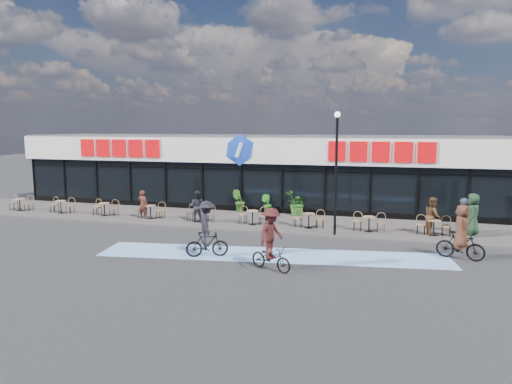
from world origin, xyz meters
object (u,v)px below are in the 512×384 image
lamp_post (336,163)px  bistro_set_0 (21,203)px  cyclist_a (207,231)px  potted_plant_right (267,204)px  patron_right (197,206)px  potted_plant_left (239,201)px  pedestrian_c (462,218)px  pedestrian_a (473,214)px  potted_plant_mid (297,203)px  patron_left (143,204)px  cyclist_b (461,237)px  pedestrian_b (433,216)px

lamp_post → bistro_set_0: 19.29m
bistro_set_0 → cyclist_a: size_ratio=0.68×
potted_plant_right → patron_right: size_ratio=0.65×
patron_right → cyclist_a: bearing=112.4°
potted_plant_left → potted_plant_right: bearing=2.3°
cyclist_a → pedestrian_c: bearing=29.3°
lamp_post → pedestrian_a: (6.19, 1.76, -2.37)m
potted_plant_mid → lamp_post: bearing=-58.3°
patron_right → patron_left: bearing=-4.9°
lamp_post → patron_right: size_ratio=3.38×
lamp_post → pedestrian_a: lamp_post is taller
lamp_post → patron_right: 7.84m
potted_plant_mid → cyclist_b: cyclist_b is taller
cyclist_b → potted_plant_right: bearing=144.4°
lamp_post → potted_plant_mid: lamp_post is taller
potted_plant_mid → pedestrian_a: size_ratio=0.69×
bistro_set_0 → patron_right: patron_right is taller
patron_right → pedestrian_c: (12.99, -0.02, 0.08)m
patron_left → pedestrian_b: (15.01, 0.35, 0.10)m
lamp_post → pedestrian_b: 5.22m
potted_plant_right → cyclist_a: bearing=-90.4°
pedestrian_a → cyclist_b: size_ratio=0.91×
patron_right → cyclist_b: (12.47, -3.34, -0.07)m
potted_plant_left → potted_plant_right: size_ratio=1.21×
lamp_post → bistro_set_0: size_ratio=3.71×
patron_left → pedestrian_c: (16.23, -0.06, 0.13)m
potted_plant_mid → pedestrian_c: size_ratio=0.73×
potted_plant_mid → pedestrian_c: pedestrian_c is taller
lamp_post → cyclist_a: bearing=-133.5°
bistro_set_0 → pedestrian_a: pedestrian_a is taller
bistro_set_0 → patron_right: 11.67m
bistro_set_0 → pedestrian_a: 25.23m
bistro_set_0 → potted_plant_right: potted_plant_right is taller
bistro_set_0 → lamp_post: bearing=-3.6°
patron_left → patron_right: bearing=-177.5°
patron_left → pedestrian_c: bearing=-177.1°
potted_plant_left → bistro_set_0: bearing=-166.2°
cyclist_a → cyclist_b: size_ratio=1.04×
pedestrian_b → bistro_set_0: bearing=81.3°
potted_plant_right → cyclist_b: 11.75m
lamp_post → patron_right: lamp_post is taller
patron_left → potted_plant_right: bearing=-147.6°
pedestrian_b → cyclist_b: (0.70, -3.73, -0.11)m
potted_plant_mid → patron_left: size_ratio=0.86×
pedestrian_c → cyclist_a: bearing=5.6°
bistro_set_0 → potted_plant_left: size_ratio=1.16×
bistro_set_0 → pedestrian_a: (25.22, 0.55, 0.53)m
bistro_set_0 → potted_plant_mid: size_ratio=1.13×
potted_plant_left → pedestrian_a: bearing=-12.0°
patron_left → cyclist_a: 8.38m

